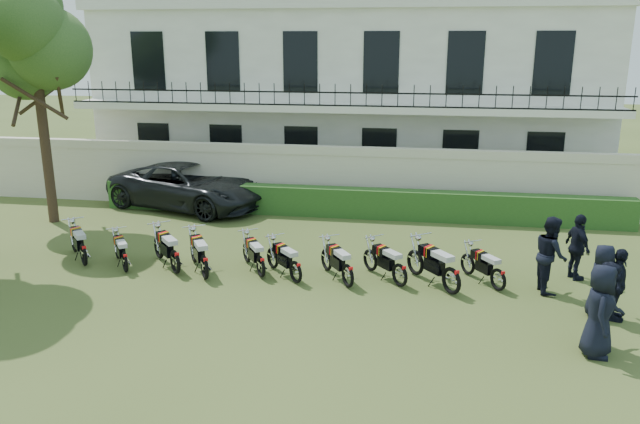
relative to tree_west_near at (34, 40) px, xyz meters
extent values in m
plane|color=#3A4B1E|center=(8.96, -5.00, -5.89)|extent=(100.00, 100.00, 0.00)
cube|color=beige|center=(8.96, 3.00, -4.89)|extent=(30.00, 0.30, 2.00)
cube|color=beige|center=(8.96, 3.00, -3.74)|extent=(30.00, 0.35, 0.30)
cube|color=#234819|center=(9.96, 2.20, -5.39)|extent=(18.00, 0.60, 1.00)
cube|color=white|center=(8.96, 9.00, -2.39)|extent=(20.00, 8.00, 7.00)
cube|color=white|center=(8.96, 9.00, 1.31)|extent=(20.40, 8.40, 0.40)
cube|color=white|center=(8.96, 4.30, -2.39)|extent=(20.00, 1.40, 0.25)
cube|color=black|center=(8.96, 3.65, -1.79)|extent=(20.00, 0.05, 0.05)
cube|color=black|center=(8.96, 3.65, -2.24)|extent=(20.00, 0.05, 0.05)
cube|color=black|center=(1.46, 5.02, -4.29)|extent=(1.30, 0.12, 2.20)
cube|color=black|center=(1.46, 5.02, -0.79)|extent=(1.30, 0.12, 2.20)
cube|color=black|center=(4.46, 5.02, -4.29)|extent=(1.30, 0.12, 2.20)
cube|color=black|center=(4.46, 5.02, -0.79)|extent=(1.30, 0.12, 2.20)
cube|color=black|center=(7.46, 5.02, -4.29)|extent=(1.30, 0.12, 2.20)
cube|color=black|center=(7.46, 5.02, -0.79)|extent=(1.30, 0.12, 2.20)
cube|color=black|center=(10.46, 5.02, -4.29)|extent=(1.30, 0.12, 2.20)
cube|color=black|center=(10.46, 5.02, -0.79)|extent=(1.30, 0.12, 2.20)
cube|color=black|center=(13.46, 5.02, -4.29)|extent=(1.30, 0.12, 2.20)
cube|color=black|center=(13.46, 5.02, -0.79)|extent=(1.30, 0.12, 2.20)
cube|color=black|center=(16.46, 5.02, -4.29)|extent=(1.30, 0.12, 2.20)
cube|color=black|center=(16.46, 5.02, -0.79)|extent=(1.30, 0.12, 2.20)
cylinder|color=#473323|center=(-0.04, 0.00, -3.26)|extent=(0.32, 0.32, 5.25)
sphere|color=#315522|center=(0.36, 0.20, -0.26)|extent=(2.60, 2.60, 2.60)
sphere|color=#315522|center=(-0.64, 0.30, -0.79)|extent=(2.20, 2.20, 2.20)
sphere|color=#315522|center=(0.06, -0.50, 0.49)|extent=(2.40, 2.40, 2.40)
sphere|color=#315522|center=(-0.04, 0.00, 1.01)|extent=(2.00, 2.00, 2.00)
torus|color=black|center=(3.65, -4.31, -5.59)|extent=(0.47, 0.52, 0.61)
torus|color=black|center=(2.79, -3.32, -5.59)|extent=(0.47, 0.52, 0.61)
cube|color=black|center=(3.25, -3.86, -5.44)|extent=(0.50, 0.54, 0.30)
cube|color=black|center=(3.10, -3.68, -5.17)|extent=(0.49, 0.51, 0.22)
cube|color=red|center=(3.10, -3.68, -5.16)|extent=(0.20, 0.28, 0.23)
cube|color=#FDAD0D|center=(3.14, -3.73, -5.16)|extent=(0.18, 0.26, 0.23)
cube|color=#B9B9B9|center=(3.43, -4.06, -5.13)|extent=(0.54, 0.58, 0.12)
cylinder|color=silver|center=(2.89, -3.44, -4.86)|extent=(0.48, 0.42, 0.03)
torus|color=black|center=(4.88, -4.57, -5.62)|extent=(0.39, 0.49, 0.55)
torus|color=black|center=(4.19, -3.62, -5.62)|extent=(0.39, 0.49, 0.55)
cube|color=black|center=(4.56, -4.13, -5.48)|extent=(0.42, 0.50, 0.27)
cube|color=black|center=(4.44, -3.96, -5.24)|extent=(0.43, 0.46, 0.20)
cube|color=red|center=(4.44, -3.96, -5.23)|extent=(0.20, 0.24, 0.21)
cube|color=#FDAD0D|center=(4.47, -4.01, -5.23)|extent=(0.17, 0.23, 0.21)
cube|color=#B9B9B9|center=(4.70, -4.33, -5.21)|extent=(0.47, 0.53, 0.11)
cylinder|color=silver|center=(4.27, -3.73, -4.97)|extent=(0.45, 0.34, 0.03)
torus|color=black|center=(6.33, -4.51, -5.57)|extent=(0.49, 0.55, 0.64)
torus|color=black|center=(5.43, -3.48, -5.57)|extent=(0.49, 0.55, 0.64)
cube|color=black|center=(5.92, -4.04, -5.42)|extent=(0.52, 0.56, 0.32)
cube|color=black|center=(5.76, -3.85, -5.13)|extent=(0.52, 0.54, 0.23)
cube|color=red|center=(5.76, -3.85, -5.12)|extent=(0.21, 0.29, 0.24)
cube|color=#FDAD0D|center=(5.80, -3.90, -5.12)|extent=(0.18, 0.27, 0.24)
cube|color=#B9B9B9|center=(6.10, -4.25, -5.09)|extent=(0.57, 0.60, 0.13)
cylinder|color=silver|center=(5.54, -3.60, -4.82)|extent=(0.50, 0.44, 0.03)
torus|color=black|center=(7.12, -4.81, -5.58)|extent=(0.41, 0.59, 0.64)
torus|color=black|center=(6.41, -3.66, -5.58)|extent=(0.41, 0.59, 0.64)
cube|color=black|center=(6.79, -4.28, -5.42)|extent=(0.46, 0.59, 0.31)
cube|color=black|center=(6.66, -4.08, -5.14)|extent=(0.48, 0.54, 0.23)
cube|color=red|center=(6.66, -4.08, -5.13)|extent=(0.24, 0.27, 0.24)
cube|color=#FDAD0D|center=(6.70, -4.13, -5.13)|extent=(0.22, 0.25, 0.24)
cube|color=#B9B9B9|center=(6.94, -4.52, -5.10)|extent=(0.51, 0.62, 0.13)
cylinder|color=silver|center=(6.49, -3.79, -4.83)|extent=(0.55, 0.36, 0.03)
torus|color=black|center=(8.46, -4.39, -5.61)|extent=(0.38, 0.53, 0.57)
torus|color=black|center=(7.80, -3.36, -5.61)|extent=(0.38, 0.53, 0.57)
cube|color=black|center=(8.16, -3.91, -5.47)|extent=(0.42, 0.53, 0.28)
cube|color=black|center=(8.04, -3.73, -5.21)|extent=(0.43, 0.49, 0.21)
cube|color=red|center=(8.04, -3.73, -5.20)|extent=(0.21, 0.25, 0.22)
cube|color=#FDAD0D|center=(8.07, -3.78, -5.20)|extent=(0.19, 0.23, 0.22)
cube|color=#B9B9B9|center=(8.29, -4.13, -5.18)|extent=(0.47, 0.56, 0.11)
cylinder|color=silver|center=(7.88, -3.48, -4.93)|extent=(0.49, 0.33, 0.03)
torus|color=black|center=(9.49, -4.57, -5.61)|extent=(0.44, 0.49, 0.57)
torus|color=black|center=(8.68, -3.65, -5.61)|extent=(0.44, 0.49, 0.57)
cube|color=black|center=(9.12, -4.14, -5.47)|extent=(0.47, 0.50, 0.28)
cube|color=black|center=(8.97, -3.98, -5.21)|extent=(0.46, 0.48, 0.21)
cube|color=red|center=(8.97, -3.98, -5.20)|extent=(0.19, 0.26, 0.22)
cube|color=#FDAD0D|center=(9.01, -4.02, -5.20)|extent=(0.16, 0.25, 0.22)
cube|color=#B9B9B9|center=(9.29, -4.33, -5.17)|extent=(0.51, 0.54, 0.11)
cylinder|color=silver|center=(8.78, -3.76, -4.93)|extent=(0.44, 0.39, 0.03)
torus|color=black|center=(10.75, -4.70, -5.60)|extent=(0.40, 0.54, 0.59)
torus|color=black|center=(10.06, -3.64, -5.60)|extent=(0.40, 0.54, 0.59)
cube|color=black|center=(10.43, -4.21, -5.45)|extent=(0.44, 0.54, 0.29)
cube|color=black|center=(10.31, -4.02, -5.19)|extent=(0.45, 0.50, 0.21)
cube|color=red|center=(10.31, -4.02, -5.18)|extent=(0.22, 0.26, 0.22)
cube|color=#FDAD0D|center=(10.34, -4.07, -5.18)|extent=(0.20, 0.24, 0.22)
cube|color=#B9B9B9|center=(10.57, -4.43, -5.15)|extent=(0.49, 0.58, 0.12)
cylinder|color=silver|center=(10.14, -3.76, -4.90)|extent=(0.50, 0.34, 0.03)
torus|color=black|center=(12.06, -4.40, -5.60)|extent=(0.44, 0.51, 0.59)
torus|color=black|center=(11.26, -3.43, -5.60)|extent=(0.44, 0.51, 0.59)
cube|color=black|center=(11.69, -3.95, -5.45)|extent=(0.47, 0.52, 0.29)
cube|color=black|center=(11.55, -3.78, -5.19)|extent=(0.47, 0.49, 0.21)
cube|color=red|center=(11.55, -3.78, -5.18)|extent=(0.20, 0.26, 0.22)
cube|color=#FDAD0D|center=(11.58, -3.82, -5.18)|extent=(0.17, 0.25, 0.22)
cube|color=#B9B9B9|center=(11.85, -4.15, -5.16)|extent=(0.52, 0.56, 0.12)
cylinder|color=silver|center=(11.35, -3.54, -4.90)|extent=(0.46, 0.39, 0.03)
torus|color=black|center=(13.32, -4.78, -5.56)|extent=(0.49, 0.60, 0.67)
torus|color=black|center=(12.46, -3.63, -5.56)|extent=(0.49, 0.60, 0.67)
cube|color=black|center=(12.92, -4.25, -5.39)|extent=(0.52, 0.60, 0.33)
cube|color=black|center=(12.77, -4.05, -5.09)|extent=(0.53, 0.57, 0.24)
cube|color=red|center=(12.77, -4.05, -5.08)|extent=(0.24, 0.30, 0.25)
cube|color=#FDAD0D|center=(12.81, -4.10, -5.08)|extent=(0.21, 0.28, 0.25)
cube|color=#B9B9B9|center=(13.10, -4.49, -5.05)|extent=(0.58, 0.64, 0.13)
cylinder|color=silver|center=(12.56, -3.77, -4.76)|extent=(0.55, 0.43, 0.03)
torus|color=black|center=(14.35, -4.28, -5.61)|extent=(0.38, 0.51, 0.56)
torus|color=black|center=(13.69, -3.29, -5.61)|extent=(0.38, 0.51, 0.56)
cube|color=black|center=(14.04, -3.82, -5.48)|extent=(0.42, 0.51, 0.27)
cube|color=black|center=(13.93, -3.65, -5.23)|extent=(0.43, 0.47, 0.20)
cube|color=red|center=(13.93, -3.65, -5.22)|extent=(0.21, 0.24, 0.21)
cube|color=#FDAD0D|center=(13.96, -3.69, -5.22)|extent=(0.18, 0.23, 0.21)
cube|color=#B9B9B9|center=(14.18, -4.03, -5.19)|extent=(0.46, 0.54, 0.11)
cylinder|color=silver|center=(13.77, -3.40, -4.96)|extent=(0.47, 0.33, 0.03)
imported|color=black|center=(3.80, 2.45, -5.08)|extent=(6.38, 4.30, 1.62)
imported|color=black|center=(15.53, -6.74, -4.97)|extent=(0.75, 1.00, 1.85)
imported|color=black|center=(15.78, -6.32, -5.01)|extent=(0.89, 1.01, 1.77)
imported|color=black|center=(16.35, -5.00, -5.08)|extent=(0.59, 1.01, 1.62)
imported|color=black|center=(16.04, -4.92, -5.05)|extent=(0.66, 0.89, 1.67)
imported|color=black|center=(15.22, -3.57, -4.95)|extent=(0.78, 0.97, 1.87)
imported|color=black|center=(16.04, -2.63, -5.04)|extent=(0.71, 1.08, 1.71)
camera|label=1|loc=(12.06, -18.38, 0.01)|focal=35.00mm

